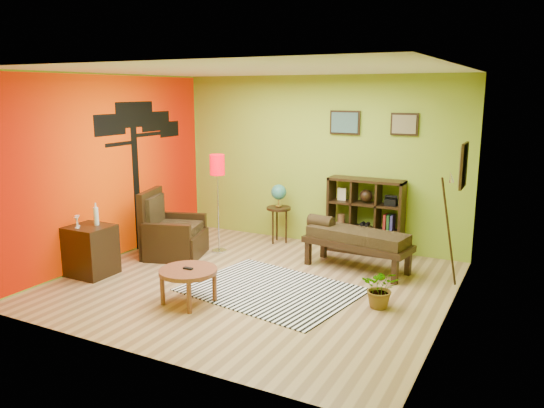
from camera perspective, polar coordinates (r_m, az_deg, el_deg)
The scene contains 11 objects.
ground at distance 7.25m, azimuth -2.02°, elevation -8.50°, with size 5.00×5.00×0.00m, color tan.
room_shell at distance 6.88m, azimuth -2.75°, elevation 5.84°, with size 5.04×4.54×2.82m.
zebra_rug at distance 7.00m, azimuth -0.06°, elevation -9.20°, with size 2.11×1.60×0.01m, color white.
coffee_table at distance 6.55m, azimuth -9.00°, elevation -7.43°, with size 0.71×0.71×0.45m.
armchair at distance 8.47m, azimuth -10.81°, elevation -3.41°, with size 1.06×1.05×1.04m.
side_cabinet at distance 7.88m, azimuth -18.94°, elevation -4.72°, with size 0.60×0.54×1.02m.
floor_lamp at distance 8.36m, azimuth -5.89°, elevation 3.28°, with size 0.24×0.24×1.58m.
globe_table at distance 8.94m, azimuth 0.73°, elevation 0.56°, with size 0.41×0.41×1.01m.
cube_shelf at distance 8.52m, azimuth 10.09°, elevation -1.31°, with size 1.20×0.35×1.20m.
bench at distance 7.75m, azimuth 8.86°, elevation -3.67°, with size 1.63×0.80×0.72m.
potted_plant at distance 6.54m, azimuth 11.63°, elevation -9.27°, with size 0.45×0.49×0.39m, color #26661E.
Camera 1 is at (3.34, -5.90, 2.55)m, focal length 35.00 mm.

